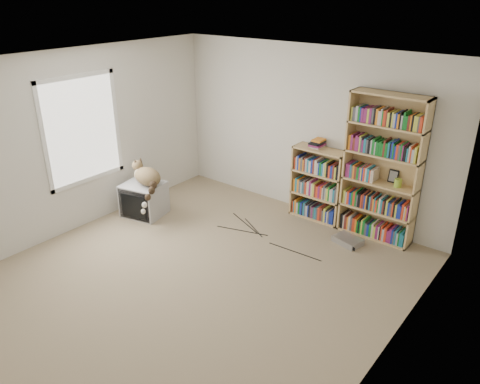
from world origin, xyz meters
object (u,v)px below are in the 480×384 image
Objects in this scene: bookcase_tall at (382,173)px; dvd_player at (348,240)px; crt_tv at (144,199)px; cat at (147,180)px; bookcase_short at (319,186)px.

bookcase_tall is 5.48× the size of dvd_player.
crt_tv is 1.86× the size of dvd_player.
crt_tv is at bearing 179.37° from cat.
bookcase_short reaches higher than dvd_player.
cat is at bearing -142.02° from bookcase_short.
crt_tv reaches higher than dvd_player.
cat reaches higher than crt_tv.
bookcase_short is (2.00, 1.56, -0.10)m from cat.
bookcase_tall reaches higher than cat.
bookcase_short is 2.98× the size of dvd_player.
cat is 2.54m from bookcase_short.
cat is at bearing -20.23° from crt_tv.
bookcase_tall is (2.92, 1.56, 0.35)m from cat.
bookcase_tall is at bearing 0.12° from bookcase_short.
bookcase_tall reaches higher than dvd_player.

